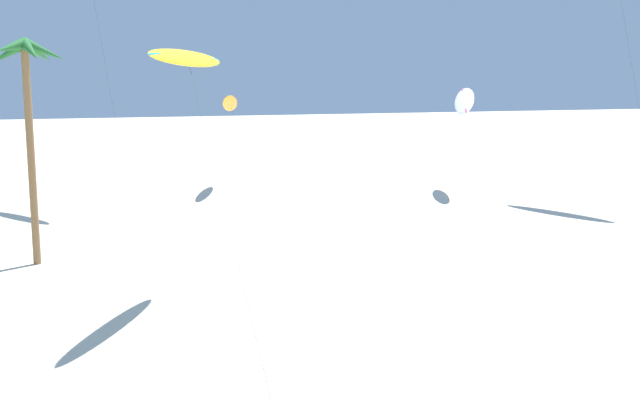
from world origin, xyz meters
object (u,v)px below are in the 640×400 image
flying_kite_7 (188,58)px  flying_kite_8 (464,101)px  flying_kite_2 (230,104)px  palm_tree_3 (26,80)px

flying_kite_7 → flying_kite_8: size_ratio=1.51×
flying_kite_2 → flying_kite_8: bearing=-19.3°
palm_tree_3 → flying_kite_2: palm_tree_3 is taller
palm_tree_3 → flying_kite_7: size_ratio=0.79×
flying_kite_7 → palm_tree_3: bearing=126.1°
palm_tree_3 → flying_kite_2: 24.26m
flying_kite_2 → flying_kite_7: 30.14m
flying_kite_8 → flying_kite_7: bearing=-134.3°
palm_tree_3 → flying_kite_7: 10.96m
palm_tree_3 → flying_kite_2: size_ratio=1.14×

